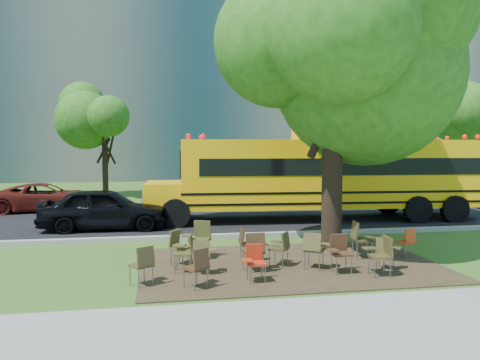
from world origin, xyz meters
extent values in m
plane|color=#3B5B1C|center=(0.00, 0.00, 0.00)|extent=(160.00, 160.00, 0.00)
cube|color=gray|center=(0.00, -5.00, 0.02)|extent=(60.00, 4.00, 0.04)
cube|color=#382819|center=(1.00, -0.50, 0.01)|extent=(7.00, 4.50, 0.03)
cube|color=black|center=(0.00, 7.00, 0.02)|extent=(80.00, 8.00, 0.04)
cube|color=gray|center=(0.00, 3.00, 0.07)|extent=(80.00, 0.25, 0.14)
cube|color=gray|center=(0.00, 11.10, 0.07)|extent=(80.00, 0.25, 0.14)
cube|color=slate|center=(-8.00, 36.00, 11.00)|extent=(38.00, 16.00, 22.00)
cube|color=gray|center=(24.00, 38.00, 12.50)|extent=(30.00, 16.00, 25.00)
cylinder|color=black|center=(-5.00, 16.00, 1.75)|extent=(0.32, 0.32, 3.50)
sphere|color=#235713|center=(-5.00, 16.00, 4.22)|extent=(4.80, 4.80, 4.80)
cylinder|color=black|center=(8.00, 14.00, 2.10)|extent=(0.38, 0.38, 4.20)
sphere|color=#235713|center=(8.00, 14.00, 5.04)|extent=(5.60, 5.60, 5.60)
cylinder|color=black|center=(16.00, 13.00, 1.80)|extent=(0.34, 0.34, 3.60)
sphere|color=#235713|center=(16.00, 13.00, 4.35)|extent=(5.00, 5.00, 5.00)
cylinder|color=black|center=(2.62, 0.99, 2.30)|extent=(0.56, 0.56, 4.60)
sphere|color=#235713|center=(2.62, 0.99, 5.68)|extent=(7.20, 7.20, 7.20)
cube|color=#FFB508|center=(4.43, 6.00, 1.82)|extent=(11.43, 3.21, 2.52)
cube|color=black|center=(4.73, 5.98, 2.11)|extent=(10.82, 3.21, 0.62)
cube|color=#FFB508|center=(-1.86, 6.36, 1.03)|extent=(1.46, 2.33, 0.98)
cube|color=black|center=(4.43, 6.00, 1.18)|extent=(11.46, 3.24, 0.08)
cube|color=black|center=(4.43, 6.00, 0.80)|extent=(11.46, 3.24, 0.08)
cylinder|color=black|center=(-1.50, 5.05, 0.51)|extent=(1.04, 0.37, 1.03)
cylinder|color=black|center=(-1.35, 7.61, 0.51)|extent=(1.04, 0.37, 1.03)
cylinder|color=black|center=(7.33, 4.55, 0.51)|extent=(1.04, 0.37, 1.03)
cylinder|color=black|center=(7.48, 7.11, 0.51)|extent=(1.04, 0.37, 1.03)
cylinder|color=black|center=(8.77, 4.47, 0.51)|extent=(1.04, 0.37, 1.03)
cylinder|color=black|center=(8.91, 7.03, 0.51)|extent=(1.04, 0.37, 1.03)
cube|color=#453A1E|center=(-2.43, -1.64, 0.43)|extent=(0.55, 0.54, 0.05)
cube|color=#453A1E|center=(-2.33, -1.78, 0.64)|extent=(0.37, 0.28, 0.38)
cube|color=#453A1E|center=(-2.31, -1.40, 0.55)|extent=(0.32, 0.34, 0.03)
cylinder|color=slate|center=(-2.65, -1.59, 0.22)|extent=(0.02, 0.02, 0.43)
cylinder|color=slate|center=(-2.20, -1.69, 0.22)|extent=(0.02, 0.02, 0.43)
cube|color=brown|center=(-1.15, -1.02, 0.41)|extent=(0.41, 0.39, 0.05)
cube|color=brown|center=(-1.16, -1.18, 0.61)|extent=(0.37, 0.11, 0.37)
cube|color=brown|center=(-0.92, -0.91, 0.52)|extent=(0.22, 0.27, 0.03)
cylinder|color=slate|center=(-1.29, -0.85, 0.21)|extent=(0.02, 0.02, 0.41)
cylinder|color=slate|center=(-1.01, -1.18, 0.21)|extent=(0.02, 0.02, 0.41)
cube|color=#462919|center=(-1.36, -2.03, 0.43)|extent=(0.55, 0.54, 0.05)
cube|color=#462919|center=(-1.26, -2.17, 0.64)|extent=(0.36, 0.30, 0.38)
cube|color=#462919|center=(-1.25, -1.78, 0.54)|extent=(0.33, 0.34, 0.03)
cylinder|color=slate|center=(-1.59, -1.99, 0.21)|extent=(0.02, 0.02, 0.43)
cylinder|color=slate|center=(-1.14, -2.06, 0.21)|extent=(0.02, 0.02, 0.43)
cube|color=red|center=(-0.09, -1.82, 0.41)|extent=(0.39, 0.38, 0.05)
cube|color=red|center=(-0.10, -1.65, 0.61)|extent=(0.37, 0.10, 0.37)
cube|color=red|center=(-0.31, -1.95, 0.52)|extent=(0.21, 0.26, 0.03)
cylinder|color=slate|center=(0.07, -1.97, 0.20)|extent=(0.02, 0.02, 0.41)
cylinder|color=slate|center=(-0.25, -1.67, 0.20)|extent=(0.02, 0.02, 0.41)
cube|color=#412B17|center=(0.01, -1.02, 0.48)|extent=(0.47, 0.45, 0.05)
cube|color=#412B17|center=(0.02, -1.21, 0.72)|extent=(0.43, 0.12, 0.43)
cube|color=#412B17|center=(0.26, -0.86, 0.61)|extent=(0.25, 0.31, 0.03)
cylinder|color=slate|center=(-0.18, -0.85, 0.24)|extent=(0.03, 0.03, 0.48)
cylinder|color=slate|center=(0.20, -1.19, 0.24)|extent=(0.03, 0.03, 0.48)
cube|color=#492B1A|center=(1.91, -1.48, 0.45)|extent=(0.43, 0.41, 0.05)
cube|color=#492B1A|center=(1.91, -1.30, 0.67)|extent=(0.40, 0.10, 0.40)
cube|color=#492B1A|center=(1.66, -1.62, 0.57)|extent=(0.23, 0.29, 0.03)
cylinder|color=slate|center=(2.07, -1.65, 0.23)|extent=(0.02, 0.02, 0.45)
cylinder|color=slate|center=(1.74, -1.30, 0.23)|extent=(0.02, 0.02, 0.45)
cube|color=#473E1E|center=(2.63, -1.84, 0.46)|extent=(0.44, 0.46, 0.05)
cube|color=#473E1E|center=(2.81, -1.85, 0.68)|extent=(0.13, 0.42, 0.41)
cube|color=#473E1E|center=(2.51, -1.58, 0.58)|extent=(0.30, 0.25, 0.03)
cylinder|color=slate|center=(2.44, -2.00, 0.23)|extent=(0.02, 0.02, 0.46)
cylinder|color=slate|center=(2.81, -1.68, 0.23)|extent=(0.02, 0.02, 0.46)
cube|color=#46401E|center=(3.01, -1.35, 0.41)|extent=(0.52, 0.52, 0.05)
cube|color=#46401E|center=(2.91, -1.48, 0.60)|extent=(0.34, 0.29, 0.36)
cube|color=#46401E|center=(3.26, -1.39, 0.51)|extent=(0.31, 0.32, 0.03)
cylinder|color=slate|center=(2.98, -1.14, 0.20)|extent=(0.02, 0.02, 0.41)
cylinder|color=slate|center=(3.04, -1.57, 0.20)|extent=(0.02, 0.02, 0.41)
cube|color=#46421E|center=(-1.54, -0.80, 0.44)|extent=(0.46, 0.47, 0.05)
cube|color=#46421E|center=(-1.36, -0.83, 0.66)|extent=(0.16, 0.40, 0.39)
cube|color=#46421E|center=(-1.63, -0.54, 0.56)|extent=(0.31, 0.26, 0.03)
cylinder|color=slate|center=(-1.73, -0.93, 0.22)|extent=(0.02, 0.02, 0.44)
cylinder|color=slate|center=(-1.34, -0.66, 0.22)|extent=(0.02, 0.02, 0.44)
cube|color=#47451F|center=(-1.06, 0.43, 0.49)|extent=(0.60, 0.59, 0.05)
cube|color=#47451F|center=(-0.97, 0.61, 0.74)|extent=(0.44, 0.28, 0.44)
cube|color=#47451F|center=(-1.36, 0.41, 0.63)|extent=(0.35, 0.38, 0.03)
cylinder|color=slate|center=(-0.97, 0.19, 0.25)|extent=(0.03, 0.03, 0.49)
cylinder|color=slate|center=(-1.15, 0.68, 0.25)|extent=(0.03, 0.03, 0.49)
cube|color=#402717|center=(0.12, 0.14, 0.41)|extent=(0.38, 0.40, 0.05)
cube|color=#402717|center=(-0.05, 0.13, 0.61)|extent=(0.10, 0.37, 0.36)
cube|color=#402717|center=(0.25, -0.07, 0.52)|extent=(0.26, 0.21, 0.03)
cylinder|color=slate|center=(0.26, 0.30, 0.20)|extent=(0.02, 0.02, 0.41)
cylinder|color=slate|center=(-0.03, -0.02, 0.20)|extent=(0.02, 0.02, 0.41)
cube|color=#423B1C|center=(0.70, -0.62, 0.43)|extent=(0.54, 0.55, 0.05)
cube|color=#423B1C|center=(0.84, -0.72, 0.64)|extent=(0.30, 0.36, 0.38)
cube|color=#423B1C|center=(0.73, -0.35, 0.54)|extent=(0.34, 0.33, 0.03)
cylinder|color=slate|center=(0.47, -0.65, 0.21)|extent=(0.02, 0.02, 0.43)
cylinder|color=slate|center=(0.93, -0.58, 0.21)|extent=(0.02, 0.02, 0.43)
cube|color=#443C1D|center=(2.95, -0.27, 0.50)|extent=(0.50, 0.52, 0.06)
cube|color=#443C1D|center=(2.75, -0.24, 0.74)|extent=(0.16, 0.45, 0.44)
cube|color=#443C1D|center=(3.07, -0.55, 0.63)|extent=(0.34, 0.28, 0.03)
cylinder|color=slate|center=(3.16, -0.11, 0.25)|extent=(0.03, 0.03, 0.50)
cylinder|color=slate|center=(2.74, -0.43, 0.25)|extent=(0.03, 0.03, 0.50)
cube|color=red|center=(4.09, -0.31, 0.40)|extent=(0.47, 0.46, 0.04)
cube|color=red|center=(4.15, -0.45, 0.59)|extent=(0.36, 0.20, 0.35)
cube|color=red|center=(4.25, -0.11, 0.50)|extent=(0.27, 0.30, 0.03)
cylinder|color=slate|center=(3.90, -0.22, 0.20)|extent=(0.02, 0.02, 0.40)
cylinder|color=slate|center=(4.29, -0.39, 0.20)|extent=(0.02, 0.02, 0.40)
cube|color=brown|center=(1.44, -1.00, 0.46)|extent=(0.58, 0.57, 0.05)
cube|color=brown|center=(1.34, -1.15, 0.68)|extent=(0.39, 0.30, 0.41)
cube|color=brown|center=(1.72, -1.01, 0.58)|extent=(0.34, 0.36, 0.03)
cylinder|color=slate|center=(1.39, -0.76, 0.23)|extent=(0.02, 0.02, 0.46)
cylinder|color=slate|center=(1.49, -1.23, 0.23)|extent=(0.02, 0.02, 0.46)
cube|color=brown|center=(-1.56, -0.12, 0.44)|extent=(0.55, 0.56, 0.05)
cube|color=brown|center=(-1.70, -0.01, 0.65)|extent=(0.31, 0.36, 0.39)
cube|color=brown|center=(-1.59, -0.39, 0.55)|extent=(0.34, 0.33, 0.03)
cylinder|color=slate|center=(-1.33, -0.09, 0.22)|extent=(0.02, 0.02, 0.44)
cylinder|color=slate|center=(-1.79, -0.15, 0.22)|extent=(0.02, 0.02, 0.44)
imported|color=black|center=(-3.86, 5.13, 0.73)|extent=(4.29, 1.78, 1.45)
imported|color=#51130E|center=(-6.91, 10.32, 0.62)|extent=(4.67, 2.50, 1.25)
camera|label=1|loc=(-2.06, -11.12, 2.81)|focal=35.00mm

